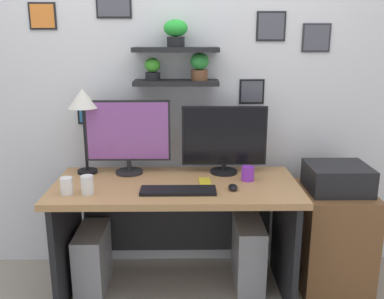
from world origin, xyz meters
TOP-DOWN VIEW (x-y plane):
  - ground_plane at (0.00, 0.00)m, footprint 8.00×8.00m
  - back_wall_assembly at (0.00, 0.44)m, footprint 4.40×0.24m
  - desk at (0.00, 0.05)m, footprint 1.51×0.68m
  - monitor_left at (-0.31, 0.22)m, footprint 0.55×0.18m
  - monitor_right at (0.31, 0.22)m, footprint 0.55×0.18m
  - keyboard at (0.02, -0.15)m, footprint 0.44×0.14m
  - computer_mouse at (0.34, -0.11)m, footprint 0.06×0.09m
  - desk_lamp at (-0.59, 0.22)m, footprint 0.19×0.19m
  - cell_phone at (0.18, 0.01)m, footprint 0.08×0.14m
  - coffee_mug at (0.45, 0.05)m, footprint 0.08×0.08m
  - pen_cup at (-0.62, -0.18)m, footprint 0.07×0.07m
  - water_cup at (-0.50, -0.17)m, footprint 0.07×0.07m
  - drawer_cabinet at (1.03, 0.08)m, footprint 0.44×0.50m
  - printer at (1.03, 0.08)m, footprint 0.38×0.34m
  - computer_tower_left at (-0.55, 0.05)m, footprint 0.18×0.40m
  - computer_tower_right at (0.48, 0.09)m, footprint 0.18×0.40m

SIDE VIEW (x-z plane):
  - ground_plane at x=0.00m, z-range 0.00..0.00m
  - computer_tower_left at x=-0.55m, z-range 0.00..0.42m
  - computer_tower_right at x=0.48m, z-range 0.00..0.45m
  - drawer_cabinet at x=1.03m, z-range 0.00..0.67m
  - desk at x=0.00m, z-range 0.16..0.91m
  - cell_phone at x=0.18m, z-range 0.75..0.76m
  - printer at x=1.03m, z-range 0.67..0.84m
  - keyboard at x=0.02m, z-range 0.75..0.77m
  - computer_mouse at x=0.34m, z-range 0.75..0.78m
  - coffee_mug at x=0.45m, z-range 0.75..0.84m
  - pen_cup at x=-0.62m, z-range 0.75..0.85m
  - water_cup at x=-0.50m, z-range 0.75..0.86m
  - monitor_right at x=0.31m, z-range 0.76..1.20m
  - monitor_left at x=-0.31m, z-range 0.77..1.25m
  - desk_lamp at x=-0.59m, z-range 0.93..1.48m
  - back_wall_assembly at x=0.00m, z-range 0.01..2.71m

